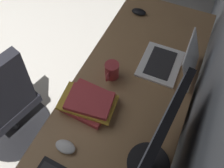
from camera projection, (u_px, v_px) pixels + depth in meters
name	position (u px, v px, depth m)	size (l,w,h in m)	color
desk	(120.00, 116.00, 1.32)	(1.96, 0.66, 0.73)	#936D47
drawer_pedestal	(136.00, 108.00, 1.69)	(0.40, 0.51, 0.69)	#936D47
monitor_primary	(156.00, 145.00, 0.89)	(0.53, 0.20, 0.43)	black
laptop_leftmost	(172.00, 62.00, 1.37)	(0.29, 0.32, 0.22)	white
mouse_main	(65.00, 147.00, 1.13)	(0.06, 0.10, 0.03)	silver
mouse_spare	(139.00, 12.00, 1.67)	(0.06, 0.10, 0.03)	black
book_stack_near	(88.00, 102.00, 1.24)	(0.23, 0.30, 0.08)	#B2383D
coffee_mug	(112.00, 71.00, 1.34)	(0.12, 0.08, 0.10)	#A53338
office_chair	(3.00, 109.00, 1.57)	(0.56, 0.60, 0.97)	black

